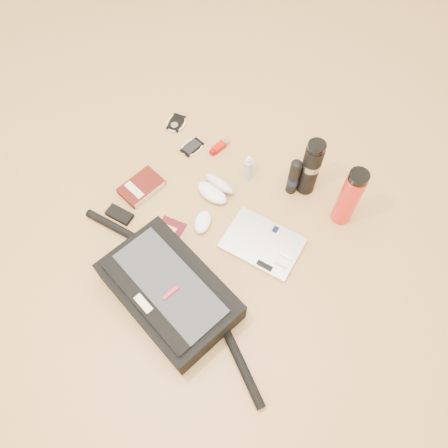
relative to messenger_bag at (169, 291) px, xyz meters
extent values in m
plane|color=#AF8249|center=(0.00, 0.21, -0.06)|extent=(4.00, 4.00, 0.00)
cube|color=black|center=(0.00, 0.00, 0.00)|extent=(0.54, 0.42, 0.12)
cube|color=#2E3036|center=(0.00, -0.01, 0.06)|extent=(0.46, 0.33, 0.01)
cube|color=black|center=(-0.03, -0.09, 0.06)|extent=(0.41, 0.17, 0.01)
cube|color=beige|center=(-0.03, -0.09, 0.06)|extent=(0.08, 0.05, 0.02)
cube|color=red|center=(0.03, -0.02, 0.06)|extent=(0.03, 0.06, 0.02)
cylinder|color=black|center=(-0.32, 0.13, -0.05)|extent=(0.29, 0.03, 0.03)
cylinder|color=black|center=(0.34, -0.09, -0.05)|extent=(0.26, 0.20, 0.03)
cube|color=black|center=(-0.36, 0.18, -0.05)|extent=(0.10, 0.05, 0.02)
cube|color=silver|center=(0.19, 0.35, -0.05)|extent=(0.29, 0.20, 0.02)
cube|color=black|center=(0.21, 0.42, -0.04)|extent=(0.02, 0.03, 0.00)
cube|color=white|center=(0.30, 0.34, -0.04)|extent=(0.05, 0.02, 0.01)
cube|color=silver|center=(0.30, 0.30, -0.04)|extent=(0.05, 0.01, 0.01)
cube|color=black|center=(0.24, 0.27, -0.04)|extent=(0.06, 0.02, 0.01)
cube|color=#420F0A|center=(-0.35, 0.33, -0.05)|extent=(0.15, 0.19, 0.03)
cube|color=#C1B599|center=(-0.30, 0.32, -0.05)|extent=(0.05, 0.16, 0.03)
cube|color=beige|center=(-0.36, 0.30, -0.03)|extent=(0.10, 0.05, 0.00)
cube|color=#470C14|center=(-0.15, 0.21, -0.06)|extent=(0.11, 0.15, 0.01)
cube|color=#BF9342|center=(-0.15, 0.22, -0.05)|extent=(0.05, 0.05, 0.00)
ellipsoid|color=white|center=(-0.05, 0.31, -0.04)|extent=(0.09, 0.12, 0.03)
ellipsoid|color=white|center=(-0.09, 0.45, -0.04)|extent=(0.15, 0.10, 0.04)
ellipsoid|color=silver|center=(-0.08, 0.49, -0.02)|extent=(0.15, 0.10, 0.08)
ellipsoid|color=black|center=(-0.11, 0.45, -0.04)|extent=(0.04, 0.03, 0.01)
ellipsoid|color=black|center=(-0.06, 0.44, -0.04)|extent=(0.04, 0.03, 0.01)
cylinder|color=black|center=(-0.09, 0.45, -0.03)|extent=(0.02, 0.01, 0.00)
cube|color=black|center=(-0.42, 0.70, -0.06)|extent=(0.07, 0.10, 0.01)
cylinder|color=#A7A8AA|center=(-0.42, 0.68, -0.05)|extent=(0.04, 0.04, 0.00)
torus|color=white|center=(-0.42, 0.70, -0.06)|extent=(0.10, 0.10, 0.01)
cube|color=black|center=(-0.28, 0.61, -0.06)|extent=(0.07, 0.11, 0.01)
cube|color=black|center=(-0.28, 0.61, -0.05)|extent=(0.06, 0.09, 0.00)
torus|color=white|center=(-0.28, 0.61, -0.06)|extent=(0.10, 0.10, 0.01)
cube|color=#9F1007|center=(-0.18, 0.67, -0.05)|extent=(0.05, 0.07, 0.03)
cube|color=#9D0201|center=(-0.19, 0.63, -0.05)|extent=(0.03, 0.03, 0.02)
cylinder|color=#A0A0A2|center=(-0.17, 0.70, -0.05)|extent=(0.03, 0.04, 0.02)
cylinder|color=#95BACF|center=(0.00, 0.60, -0.01)|extent=(0.04, 0.04, 0.10)
cylinder|color=silver|center=(0.00, 0.60, 0.05)|extent=(0.03, 0.03, 0.02)
cylinder|color=white|center=(0.00, 0.60, 0.06)|extent=(0.02, 0.02, 0.01)
cylinder|color=black|center=(0.18, 0.63, 0.03)|extent=(0.05, 0.05, 0.18)
cylinder|color=#0B1433|center=(0.18, 0.63, 0.01)|extent=(0.05, 0.05, 0.03)
ellipsoid|color=black|center=(0.18, 0.63, 0.12)|extent=(0.04, 0.04, 0.02)
cylinder|color=black|center=(0.23, 0.67, 0.07)|extent=(0.09, 0.09, 0.25)
cylinder|color=#99999B|center=(0.23, 0.67, 0.10)|extent=(0.09, 0.09, 0.03)
cylinder|color=black|center=(0.23, 0.67, 0.21)|extent=(0.09, 0.09, 0.03)
cylinder|color=red|center=(0.41, 0.61, 0.07)|extent=(0.10, 0.10, 0.26)
cylinder|color=black|center=(0.41, 0.61, 0.22)|extent=(0.09, 0.09, 0.03)
camera|label=1|loc=(0.42, -0.36, 1.45)|focal=35.00mm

